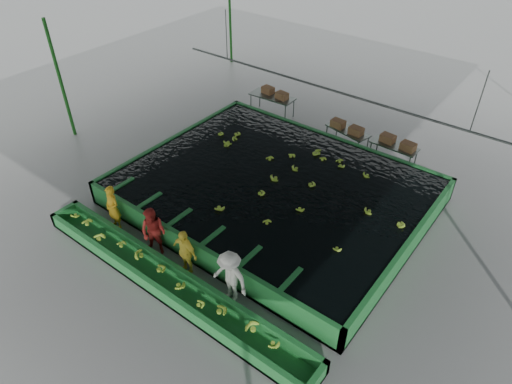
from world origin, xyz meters
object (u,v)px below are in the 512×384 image
Objects in this scene: worker_a at (113,208)px; packing_table_mid at (347,139)px; packing_table_left at (272,105)px; box_stack_left at (275,96)px; box_stack_mid at (346,130)px; worker_d at (230,277)px; packing_table_right at (393,154)px; box_stack_right at (397,146)px; worker_c at (185,252)px; sorting_trough at (168,282)px; flotation_tank at (273,191)px; worker_b at (154,232)px.

packing_table_mid is at bearing 71.54° from worker_a.
packing_table_left is 0.49m from box_stack_left.
worker_a is at bearing -111.62° from box_stack_mid.
worker_d reaches higher than packing_table_right.
packing_table_left is 1.13× the size of packing_table_mid.
box_stack_right is at bearing -4.34° from box_stack_left.
worker_c is at bearing 3.07° from worker_a.
sorting_trough is 5.48× the size of packing_table_right.
box_stack_mid is at bearing 89.93° from worker_c.
worker_a is 10.77m from packing_table_right.
flotation_tank is 6.21× the size of worker_a.
box_stack_mid is (0.32, 9.02, 0.06)m from worker_c.
box_stack_left is at bearing 118.74° from worker_d.
packing_table_mid is 2.15m from box_stack_right.
box_stack_mid is (-1.39, 9.02, -0.02)m from worker_d.
worker_b is 9.27m from packing_table_mid.
packing_table_mid is (4.20, -0.48, -0.06)m from packing_table_left.
box_stack_left is (-6.12, 0.47, 0.55)m from packing_table_right.
flotation_tank is 4.74× the size of packing_table_left.
worker_c reaches higher than box_stack_left.
box_stack_mid reaches higher than sorting_trough.
sorting_trough is at bearing -91.66° from packing_table_mid.
packing_table_left is at bearing 84.32° from worker_b.
worker_a is 1.12× the size of box_stack_mid.
worker_b is at bearing -107.68° from flotation_tank.
worker_a reaches higher than packing_table_right.
packing_table_mid is (0.29, 9.91, 0.17)m from sorting_trough.
packing_table_right is 1.30× the size of box_stack_left.
flotation_tank is 7.11× the size of box_stack_left.
worker_a is at bearing 179.19° from worker_d.
worker_d is 11.10m from packing_table_left.
flotation_tank is at bearing -53.55° from packing_table_left.
worker_d is at bearing -94.60° from box_stack_right.
worker_a is 10.81m from box_stack_right.
packing_table_right is (0.64, 9.19, -0.45)m from worker_d.
worker_a is 0.93× the size of worker_d.
sorting_trough is 1.94m from worker_d.
packing_table_left is at bearing 126.45° from flotation_tank.
packing_table_left is 1.50× the size of box_stack_left.
packing_table_left is at bearing 119.32° from worker_d.
flotation_tank reaches higher than sorting_trough.
worker_d reaches higher than packing_table_mid.
worker_b reaches higher than packing_table_left.
packing_table_left is at bearing 110.62° from sorting_trough.
packing_table_right is at bearing -3.74° from packing_table_left.
worker_c reaches higher than packing_table_left.
worker_b is at bearing -111.77° from packing_table_right.
worker_c is at bearing -104.93° from box_stack_right.
box_stack_right reaches higher than flotation_tank.
worker_d is 1.21× the size of box_stack_mid.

